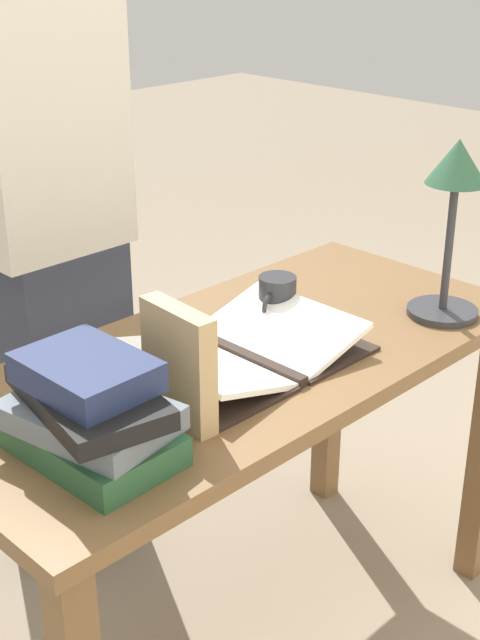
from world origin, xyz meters
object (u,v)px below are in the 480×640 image
at_px(coffee_mug, 277,298).
at_px(book_stack_tall, 89,412).
at_px(book_standing_upright, 179,365).
at_px(person_reader, 53,236).
at_px(open_book, 243,351).
at_px(reading_lamp, 454,196).

bearing_deg(coffee_mug, book_stack_tall, 14.25).
relative_size(book_standing_upright, person_reader, 0.12).
xyz_separation_m(book_stack_tall, person_reader, (-0.41, -0.70, 0.03)).
relative_size(open_book, book_stack_tall, 1.42).
height_order(book_standing_upright, coffee_mug, book_standing_upright).
bearing_deg(book_standing_upright, coffee_mug, -154.36).
distance_m(book_standing_upright, coffee_mug, 0.47).
xyz_separation_m(book_stack_tall, book_standing_upright, (-0.18, 0.02, 0.03)).
bearing_deg(person_reader, book_stack_tall, -120.29).
distance_m(open_book, reading_lamp, 0.56).
bearing_deg(book_stack_tall, coffee_mug, -165.75).
relative_size(coffee_mug, person_reader, 0.06).
distance_m(open_book, book_standing_upright, 0.27).
height_order(book_standing_upright, reading_lamp, reading_lamp).
relative_size(book_standing_upright, reading_lamp, 0.55).
bearing_deg(book_standing_upright, reading_lamp, 178.24).
height_order(open_book, reading_lamp, reading_lamp).
xyz_separation_m(open_book, person_reader, (0.01, -0.64, 0.09)).
xyz_separation_m(open_book, reading_lamp, (-0.47, 0.16, 0.25)).
height_order(book_stack_tall, person_reader, person_reader).
height_order(open_book, book_stack_tall, book_stack_tall).
distance_m(open_book, book_stack_tall, 0.43).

